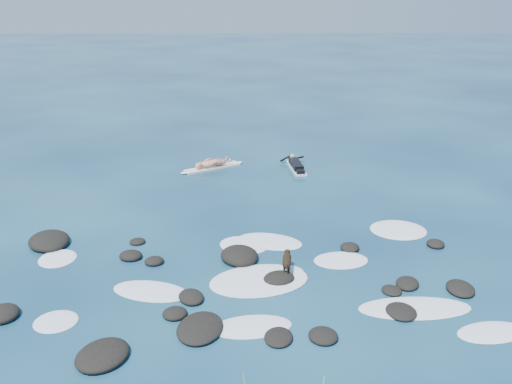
{
  "coord_description": "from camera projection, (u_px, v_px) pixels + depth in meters",
  "views": [
    {
      "loc": [
        0.11,
        -16.49,
        8.65
      ],
      "look_at": [
        0.24,
        4.0,
        0.9
      ],
      "focal_mm": 40.0,
      "sensor_mm": 36.0,
      "label": 1
    }
  ],
  "objects": [
    {
      "name": "reef_rocks",
      "position": [
        189.0,
        283.0,
        17.03
      ],
      "size": [
        14.61,
        8.28,
        0.51
      ],
      "color": "black",
      "rests_on": "ground"
    },
    {
      "name": "dog",
      "position": [
        287.0,
        260.0,
        17.61
      ],
      "size": [
        0.33,
        1.06,
        0.67
      ],
      "rotation": [
        0.0,
        0.0,
        1.48
      ],
      "color": "black",
      "rests_on": "ground"
    },
    {
      "name": "breaking_foam",
      "position": [
        285.0,
        275.0,
        17.65
      ],
      "size": [
        14.27,
        8.08,
        0.12
      ],
      "color": "white",
      "rests_on": "ground"
    },
    {
      "name": "standing_surfer_rig",
      "position": [
        212.0,
        154.0,
        27.18
      ],
      "size": [
        3.02,
        2.03,
        1.91
      ],
      "rotation": [
        0.0,
        0.0,
        0.55
      ],
      "color": "#FFEBCB",
      "rests_on": "ground"
    },
    {
      "name": "paddling_surfer_rig",
      "position": [
        296.0,
        165.0,
        27.39
      ],
      "size": [
        1.22,
        2.75,
        0.47
      ],
      "rotation": [
        0.0,
        0.0,
        1.71
      ],
      "color": "silver",
      "rests_on": "ground"
    },
    {
      "name": "ground",
      "position": [
        249.0,
        261.0,
        18.48
      ],
      "size": [
        160.0,
        160.0,
        0.0
      ],
      "primitive_type": "plane",
      "color": "#0A2642",
      "rests_on": "ground"
    }
  ]
}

